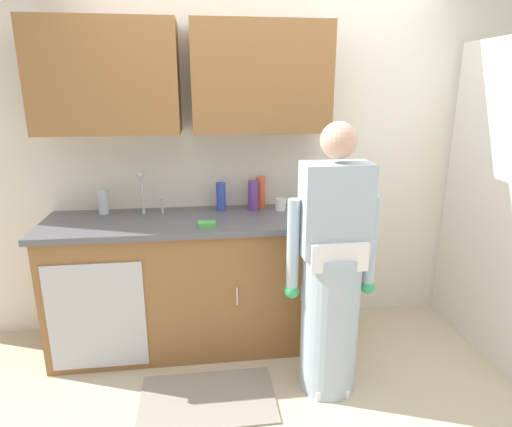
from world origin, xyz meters
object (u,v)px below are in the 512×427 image
Objects in this scene: sink at (147,221)px; bottle_cleaner_spray at (253,196)px; bottle_dish_liquid at (312,192)px; sponge at (207,224)px; cup_by_sink at (281,204)px; person_at_sink at (331,283)px; bottle_water_tall at (261,192)px; knife_on_counter at (304,217)px; bottle_soap at (103,202)px; bottle_water_short at (221,196)px.

sink is 2.34× the size of bottle_cleaner_spray.
sponge is at bearing -155.39° from bottle_dish_liquid.
sink reaches higher than sponge.
cup_by_sink is at bearing 30.96° from sponge.
person_at_sink is 18.66× the size of cup_by_sink.
person_at_sink is at bearing -76.77° from cup_by_sink.
bottle_water_tall is 0.96× the size of bottle_dish_liquid.
cup_by_sink is at bearing 103.23° from person_at_sink.
sink is 0.31× the size of person_at_sink.
sink is 2.17× the size of bottle_water_tall.
bottle_cleaner_spray is 0.41m from knife_on_counter.
bottle_dish_liquid reaches higher than knife_on_counter.
cup_by_sink is 0.24m from knife_on_counter.
bottle_soap is 1.59× the size of sponge.
bottle_cleaner_spray reaches higher than knife_on_counter.
bottle_water_short is (-0.23, 0.03, -0.01)m from bottle_cleaner_spray.
person_at_sink is at bearing -29.26° from bottle_soap.
cup_by_sink is at bearing 49.84° from knife_on_counter.
knife_on_counter is at bearing -48.57° from bottle_water_tall.
bottle_soap is 0.73× the size of bottle_dish_liquid.
bottle_soap is 1.05m from bottle_cleaner_spray.
bottle_cleaner_spray is 0.50m from sponge.
bottle_soap is at bearing -178.52° from bottle_water_tall.
bottle_dish_liquid is (1.17, 0.15, 0.13)m from sink.
person_at_sink is at bearing -29.97° from sponge.
cup_by_sink is (0.93, 0.12, 0.06)m from sink.
sink reaches higher than bottle_soap.
bottle_dish_liquid reaches higher than bottle_soap.
person_at_sink is 0.86m from sponge.
sponge is at bearing -134.12° from bottle_water_tall.
bottle_dish_liquid is (0.37, -0.06, 0.00)m from bottle_water_tall.
sink is at bearing -165.12° from bottle_water_tall.
bottle_water_tall is 0.18m from cup_by_sink.
bottle_soap is 0.76× the size of bottle_water_tall.
person_at_sink reaches higher than cup_by_sink.
bottle_cleaner_spray reaches higher than sponge.
person_at_sink is at bearing -29.04° from sink.
sponge is at bearing -27.32° from sink.
sink is at bearing 103.11° from knife_on_counter.
cup_by_sink is (0.13, -0.09, -0.07)m from bottle_water_tall.
knife_on_counter is at bearing -115.86° from bottle_dish_liquid.
bottle_soap is at bearing 151.45° from sponge.
bottle_water_tall reaches higher than sponge.
bottle_water_short is 1.83× the size of sponge.
bottle_water_tall is (1.11, 0.03, 0.03)m from bottle_soap.
bottle_soap is 0.87× the size of bottle_water_short.
sink is 5.76× the size of cup_by_sink.
bottle_dish_liquid is 2.76× the size of cup_by_sink.
sink is 2.86× the size of bottle_soap.
bottle_dish_liquid reaches higher than sponge.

